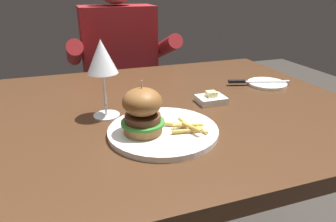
{
  "coord_description": "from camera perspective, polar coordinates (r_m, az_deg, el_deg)",
  "views": [
    {
      "loc": [
        -0.2,
        -0.79,
        1.07
      ],
      "look_at": [
        0.02,
        -0.15,
        0.78
      ],
      "focal_mm": 32.0,
      "sensor_mm": 36.0,
      "label": 1
    }
  ],
  "objects": [
    {
      "name": "dining_table",
      "position": [
        0.92,
        -4.33,
        -4.36
      ],
      "size": [
        1.26,
        0.9,
        0.74
      ],
      "color": "#472B19",
      "rests_on": "ground"
    },
    {
      "name": "main_plate",
      "position": [
        0.73,
        -0.72,
        -3.77
      ],
      "size": [
        0.27,
        0.27,
        0.01
      ],
      "primitive_type": "cylinder",
      "color": "white",
      "rests_on": "dining_table"
    },
    {
      "name": "fries_pile",
      "position": [
        0.71,
        3.82,
        -2.96
      ],
      "size": [
        0.09,
        0.09,
        0.02
      ],
      "color": "#EABC5B",
      "rests_on": "main_plate"
    },
    {
      "name": "diner_person",
      "position": [
        1.62,
        -8.88,
        4.37
      ],
      "size": [
        0.51,
        0.36,
        1.18
      ],
      "color": "#282833",
      "rests_on": "ground"
    },
    {
      "name": "butter_dish",
      "position": [
        0.92,
        8.2,
        2.28
      ],
      "size": [
        0.08,
        0.07,
        0.04
      ],
      "color": "white",
      "rests_on": "dining_table"
    },
    {
      "name": "bread_plate",
      "position": [
        1.14,
        18.32,
        4.97
      ],
      "size": [
        0.14,
        0.14,
        0.01
      ],
      "primitive_type": "cylinder",
      "color": "white",
      "rests_on": "dining_table"
    },
    {
      "name": "table_knife",
      "position": [
        1.12,
        15.92,
        5.42
      ],
      "size": [
        0.22,
        0.08,
        0.01
      ],
      "color": "silver",
      "rests_on": "bread_plate"
    },
    {
      "name": "burger_sandwich",
      "position": [
        0.68,
        -4.89,
        0.03
      ],
      "size": [
        0.1,
        0.1,
        0.13
      ],
      "color": "#9E6B38",
      "rests_on": "main_plate"
    },
    {
      "name": "wine_glass",
      "position": [
        0.79,
        -12.5,
        9.64
      ],
      "size": [
        0.08,
        0.08,
        0.21
      ],
      "color": "silver",
      "rests_on": "dining_table"
    }
  ]
}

